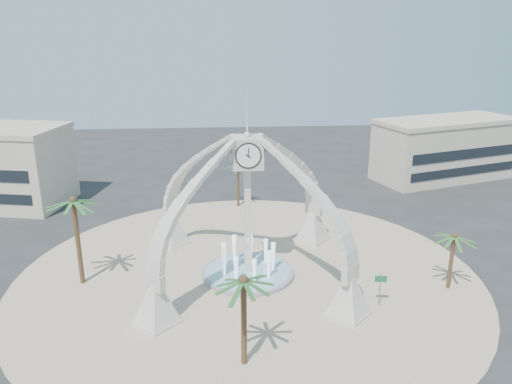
{
  "coord_description": "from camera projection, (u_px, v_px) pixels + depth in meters",
  "views": [
    {
      "loc": [
        -2.43,
        -39.13,
        20.42
      ],
      "look_at": [
        0.86,
        2.0,
        6.99
      ],
      "focal_mm": 35.0,
      "sensor_mm": 36.0,
      "label": 1
    }
  ],
  "objects": [
    {
      "name": "fountain",
      "position": [
        248.0,
        272.0,
        43.51
      ],
      "size": [
        8.0,
        8.0,
        3.62
      ],
      "color": "gray",
      "rests_on": "ground"
    },
    {
      "name": "palm_north",
      "position": [
        238.0,
        166.0,
        59.07
      ],
      "size": [
        4.04,
        4.04,
        5.82
      ],
      "rotation": [
        0.0,
        0.0,
        -0.28
      ],
      "color": "brown",
      "rests_on": "ground"
    },
    {
      "name": "building_ne",
      "position": [
        445.0,
        149.0,
        71.08
      ],
      "size": [
        21.87,
        14.17,
        8.6
      ],
      "rotation": [
        0.0,
        0.0,
        0.31
      ],
      "color": "beige",
      "rests_on": "ground"
    },
    {
      "name": "ground",
      "position": [
        248.0,
        275.0,
        43.6
      ],
      "size": [
        140.0,
        140.0,
        0.0
      ],
      "primitive_type": "plane",
      "color": "#282828",
      "rests_on": "ground"
    },
    {
      "name": "palm_south",
      "position": [
        243.0,
        282.0,
        30.21
      ],
      "size": [
        4.28,
        4.28,
        6.74
      ],
      "rotation": [
        0.0,
        0.0,
        0.07
      ],
      "color": "brown",
      "rests_on": "ground"
    },
    {
      "name": "street_sign",
      "position": [
        381.0,
        283.0,
        38.21
      ],
      "size": [
        1.0,
        0.2,
        2.74
      ],
      "rotation": [
        0.0,
        0.0,
        -0.17
      ],
      "color": "slate",
      "rests_on": "ground"
    },
    {
      "name": "clock_tower",
      "position": [
        248.0,
        205.0,
        41.59
      ],
      "size": [
        17.94,
        17.94,
        16.3
      ],
      "color": "silver",
      "rests_on": "ground"
    },
    {
      "name": "plaza",
      "position": [
        248.0,
        275.0,
        43.59
      ],
      "size": [
        40.0,
        40.0,
        0.06
      ],
      "primitive_type": "cylinder",
      "color": "#C1A890",
      "rests_on": "ground"
    },
    {
      "name": "palm_east",
      "position": [
        454.0,
        237.0,
        39.97
      ],
      "size": [
        4.12,
        4.12,
        5.32
      ],
      "rotation": [
        0.0,
        0.0,
        -0.28
      ],
      "color": "brown",
      "rests_on": "ground"
    },
    {
      "name": "palm_west",
      "position": [
        73.0,
        202.0,
        39.97
      ],
      "size": [
        5.26,
        5.26,
        8.21
      ],
      "rotation": [
        0.0,
        0.0,
        0.3
      ],
      "color": "brown",
      "rests_on": "ground"
    }
  ]
}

